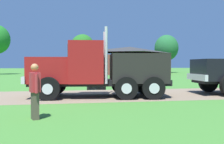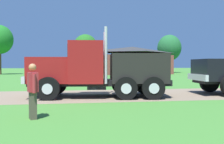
% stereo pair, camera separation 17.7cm
% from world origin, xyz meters
% --- Properties ---
extents(ground_plane, '(200.00, 200.00, 0.00)m').
position_xyz_m(ground_plane, '(0.00, 0.00, 0.00)').
color(ground_plane, '#428030').
extents(dirt_track, '(120.00, 5.20, 0.01)m').
position_xyz_m(dirt_track, '(0.00, 0.00, 0.00)').
color(dirt_track, '#847059').
rests_on(dirt_track, ground_plane).
extents(truck_foreground_white, '(7.07, 3.17, 3.32)m').
position_xyz_m(truck_foreground_white, '(1.08, -0.64, 1.32)').
color(truck_foreground_white, black).
rests_on(truck_foreground_white, ground_plane).
extents(visitor_walking_mid, '(0.37, 0.58, 1.62)m').
position_xyz_m(visitor_walking_mid, '(-1.41, -5.39, 0.87)').
color(visitor_walking_mid, '#B22D33').
rests_on(visitor_walking_mid, ground_plane).
extents(shed_building, '(13.03, 9.70, 4.64)m').
position_xyz_m(shed_building, '(9.75, 28.84, 2.24)').
color(shed_building, brown).
rests_on(shed_building, ground_plane).
extents(tree_mid, '(5.30, 5.30, 8.17)m').
position_xyz_m(tree_mid, '(2.39, 41.91, 5.24)').
color(tree_mid, '#513823').
rests_on(tree_mid, ground_plane).
extents(tree_right, '(4.63, 4.63, 7.41)m').
position_xyz_m(tree_right, '(18.38, 33.99, 4.85)').
color(tree_right, '#513823').
rests_on(tree_right, ground_plane).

